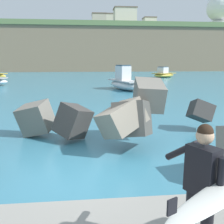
# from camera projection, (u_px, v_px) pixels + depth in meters

# --- Properties ---
(ground_plane) EXTENTS (400.00, 400.00, 0.00)m
(ground_plane) POSITION_uv_depth(u_px,v_px,m) (87.00, 170.00, 6.44)
(ground_plane) COLOR teal
(surfer_with_board) EXTENTS (2.02, 1.49, 1.78)m
(surfer_with_board) POSITION_uv_depth(u_px,v_px,m) (211.00, 185.00, 3.02)
(surfer_with_board) COLOR black
(surfer_with_board) RESTS_ON walkway_path
(boat_mid_centre) EXTENTS (4.93, 4.37, 1.78)m
(boat_mid_centre) POSITION_uv_depth(u_px,v_px,m) (164.00, 74.00, 42.47)
(boat_mid_centre) COLOR #EAC64C
(boat_mid_centre) RESTS_ON ground
(boat_mid_right) EXTENTS (3.16, 5.34, 2.36)m
(boat_mid_right) POSITION_uv_depth(u_px,v_px,m) (124.00, 82.00, 24.27)
(boat_mid_right) COLOR white
(boat_mid_right) RESTS_ON ground
(headland_bluff) EXTENTS (93.82, 39.85, 12.40)m
(headland_bluff) POSITION_uv_depth(u_px,v_px,m) (148.00, 50.00, 83.74)
(headland_bluff) COLOR #847056
(headland_bluff) RESTS_ON ground
(radar_dome) EXTENTS (8.52, 8.52, 11.09)m
(radar_dome) POSITION_uv_depth(u_px,v_px,m) (220.00, 10.00, 80.43)
(radar_dome) COLOR silver
(radar_dome) RESTS_ON headland_bluff
(station_building_west) EXTENTS (4.29, 4.58, 4.94)m
(station_building_west) POSITION_uv_depth(u_px,v_px,m) (149.00, 25.00, 87.72)
(station_building_west) COLOR beige
(station_building_west) RESTS_ON headland_bluff
(station_building_central) EXTENTS (6.91, 5.68, 6.12)m
(station_building_central) POSITION_uv_depth(u_px,v_px,m) (125.00, 18.00, 77.88)
(station_building_central) COLOR beige
(station_building_central) RESTS_ON headland_bluff
(station_building_east) EXTENTS (4.70, 5.01, 6.49)m
(station_building_east) POSITION_uv_depth(u_px,v_px,m) (111.00, 24.00, 90.11)
(station_building_east) COLOR beige
(station_building_east) RESTS_ON headland_bluff
(station_building_annex) EXTENTS (5.07, 5.47, 6.55)m
(station_building_annex) POSITION_uv_depth(u_px,v_px,m) (99.00, 23.00, 89.85)
(station_building_annex) COLOR #B2ADA3
(station_building_annex) RESTS_ON headland_bluff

